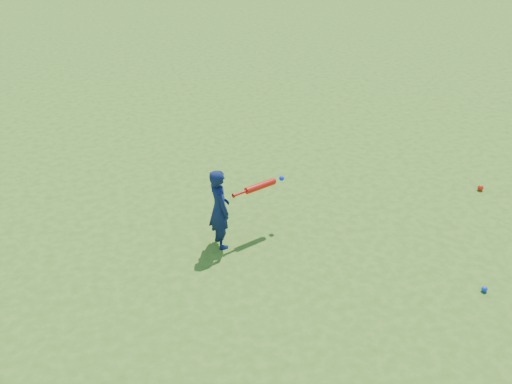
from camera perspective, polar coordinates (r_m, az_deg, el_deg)
ground at (r=6.44m, az=2.27°, el=-6.37°), size 80.00×80.00×0.00m
child at (r=6.36m, az=-3.68°, el=-1.67°), size 0.30×0.39×0.97m
ground_ball_red at (r=8.18m, az=21.54°, el=0.40°), size 0.08×0.08×0.08m
ground_ball_blue at (r=6.40m, az=21.87°, el=-9.00°), size 0.06×0.06×0.06m
bat_swing at (r=6.51m, az=0.61°, el=0.68°), size 0.67×0.31×0.08m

